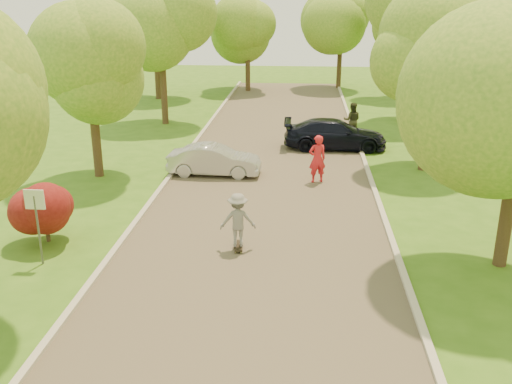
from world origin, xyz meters
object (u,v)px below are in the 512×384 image
(skateboarder, at_px, (238,220))
(person_striped, at_px, (317,159))
(dark_sedan, at_px, (335,134))
(street_sign, at_px, (36,211))
(person_olive, at_px, (352,120))
(silver_sedan, at_px, (214,160))
(longboard, at_px, (238,246))

(skateboarder, bearing_deg, person_striped, -117.89)
(dark_sedan, bearing_deg, skateboarder, 163.51)
(street_sign, distance_m, person_olive, 18.23)
(street_sign, xyz_separation_m, silver_sedan, (3.50, 8.54, -0.94))
(person_olive, bearing_deg, silver_sedan, 52.87)
(street_sign, distance_m, longboard, 5.67)
(street_sign, height_order, longboard, street_sign)
(silver_sedan, bearing_deg, skateboarder, -164.21)
(dark_sedan, height_order, skateboarder, skateboarder)
(dark_sedan, bearing_deg, street_sign, 146.17)
(silver_sedan, bearing_deg, dark_sedan, -46.19)
(street_sign, distance_m, silver_sedan, 9.28)
(longboard, bearing_deg, person_olive, -114.64)
(street_sign, xyz_separation_m, person_olive, (9.60, 15.48, -0.65))
(dark_sedan, xyz_separation_m, longboard, (-3.34, -11.75, -0.62))
(silver_sedan, height_order, person_olive, person_olive)
(skateboarder, bearing_deg, silver_sedan, -83.45)
(street_sign, distance_m, dark_sedan, 15.78)
(dark_sedan, distance_m, person_olive, 2.50)
(skateboarder, bearing_deg, person_olive, -114.64)
(silver_sedan, xyz_separation_m, skateboarder, (1.79, -7.11, 0.29))
(street_sign, height_order, person_striped, street_sign)
(street_sign, xyz_separation_m, longboard, (5.29, 1.43, -1.47))
(silver_sedan, height_order, longboard, silver_sedan)
(silver_sedan, relative_size, person_olive, 2.07)
(street_sign, xyz_separation_m, person_striped, (7.68, 7.90, -0.61))
(person_striped, height_order, person_olive, person_striped)
(longboard, height_order, person_olive, person_olive)
(person_striped, bearing_deg, person_olive, -123.32)
(silver_sedan, distance_m, person_olive, 9.24)
(street_sign, bearing_deg, dark_sedan, 56.79)
(street_sign, distance_m, person_striped, 11.04)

